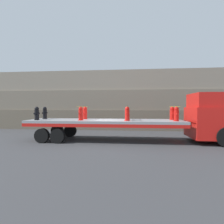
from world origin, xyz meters
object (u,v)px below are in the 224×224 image
fire_hydrant_red_far_3 (172,113)px  fire_hydrant_red_near_1 (81,114)px  flatbed_trailer (96,123)px  fire_hydrant_red_near_3 (176,114)px  fire_hydrant_black_near_0 (37,114)px  truck_cab (210,118)px  fire_hydrant_red_far_1 (85,113)px  fire_hydrant_red_near_2 (127,114)px  fire_hydrant_black_far_0 (45,113)px  fire_hydrant_red_far_2 (127,113)px

fire_hydrant_red_far_3 → fire_hydrant_red_near_1: bearing=-169.6°
flatbed_trailer → fire_hydrant_red_near_3: fire_hydrant_red_near_3 is taller
flatbed_trailer → fire_hydrant_black_near_0: bearing=-171.9°
fire_hydrant_red_near_1 → fire_hydrant_black_near_0: bearing=180.0°
truck_cab → fire_hydrant_red_near_1: truck_cab is taller
truck_cab → fire_hydrant_red_far_1: 8.09m
fire_hydrant_black_near_0 → fire_hydrant_red_near_2: bearing=0.0°
fire_hydrant_red_near_1 → fire_hydrant_red_far_1: (0.00, 1.08, 0.00)m
fire_hydrant_red_near_2 → fire_hydrant_red_far_3: same height
flatbed_trailer → fire_hydrant_red_near_1: fire_hydrant_red_near_1 is taller
fire_hydrant_black_near_0 → fire_hydrant_red_far_3: bearing=7.0°
flatbed_trailer → fire_hydrant_red_far_1: (-0.88, 0.54, 0.67)m
fire_hydrant_red_near_3 → fire_hydrant_red_far_3: bearing=90.0°
fire_hydrant_red_near_1 → fire_hydrant_red_far_1: size_ratio=1.00×
fire_hydrant_red_far_3 → fire_hydrant_red_far_1: bearing=180.0°
truck_cab → fire_hydrant_black_near_0: truck_cab is taller
fire_hydrant_red_far_3 → fire_hydrant_red_near_3: bearing=-90.0°
flatbed_trailer → fire_hydrant_red_near_3: 5.08m
flatbed_trailer → truck_cab: bearing=0.0°
fire_hydrant_red_near_1 → fire_hydrant_red_near_2: bearing=0.0°
fire_hydrant_black_far_0 → flatbed_trailer: bearing=-8.1°
fire_hydrant_red_far_2 → fire_hydrant_red_far_3: size_ratio=1.00×
flatbed_trailer → fire_hydrant_black_near_0: size_ratio=11.51×
truck_cab → fire_hydrant_red_far_2: truck_cab is taller
fire_hydrant_red_far_1 → fire_hydrant_red_far_2: (2.94, 0.00, 0.00)m
fire_hydrant_black_far_0 → fire_hydrant_red_far_3: same height
fire_hydrant_red_far_1 → fire_hydrant_red_near_3: same height
truck_cab → fire_hydrant_red_near_1: bearing=-176.2°
fire_hydrant_red_near_1 → fire_hydrant_red_far_1: bearing=90.0°
fire_hydrant_black_near_0 → fire_hydrant_red_near_1: (2.94, 0.00, 0.00)m
fire_hydrant_red_near_1 → fire_hydrant_red_near_2: same height
fire_hydrant_black_far_0 → fire_hydrant_red_far_2: 5.88m
truck_cab → fire_hydrant_red_near_3: size_ratio=3.51×
fire_hydrant_black_near_0 → fire_hydrant_red_far_2: bearing=10.4°
fire_hydrant_black_near_0 → fire_hydrant_red_near_2: 5.88m
truck_cab → fire_hydrant_red_far_2: bearing=174.0°
fire_hydrant_red_far_1 → fire_hydrant_red_far_3: same height
fire_hydrant_red_near_1 → fire_hydrant_red_far_2: bearing=20.2°
fire_hydrant_red_far_1 → fire_hydrant_red_near_2: bearing=-20.2°
flatbed_trailer → fire_hydrant_black_far_0: size_ratio=11.51×
fire_hydrant_red_near_3 → fire_hydrant_red_near_2: bearing=180.0°
fire_hydrant_red_near_1 → fire_hydrant_red_near_3: size_ratio=1.00×
flatbed_trailer → fire_hydrant_red_near_1: bearing=-148.4°
fire_hydrant_red_far_1 → truck_cab: bearing=-3.8°
fire_hydrant_black_far_0 → fire_hydrant_red_near_1: bearing=-20.2°
fire_hydrant_red_far_2 → fire_hydrant_red_near_3: (2.94, -1.08, 0.00)m
fire_hydrant_red_near_1 → fire_hydrant_red_near_3: 5.88m
fire_hydrant_red_far_1 → fire_hydrant_black_near_0: bearing=-159.8°
fire_hydrant_red_near_2 → fire_hydrant_red_near_3: size_ratio=1.00×
fire_hydrant_red_near_1 → fire_hydrant_red_near_3: same height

